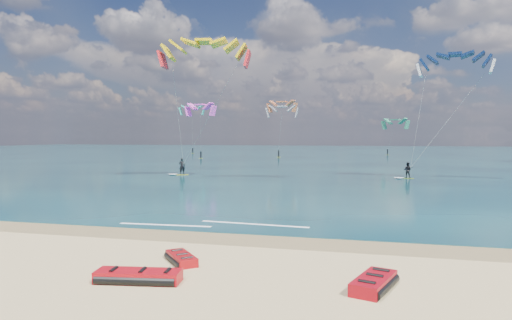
{
  "coord_description": "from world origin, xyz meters",
  "views": [
    {
      "loc": [
        9.47,
        -15.88,
        4.49
      ],
      "look_at": [
        3.45,
        8.0,
        3.21
      ],
      "focal_mm": 32.0,
      "sensor_mm": 36.0,
      "label": 1
    }
  ],
  "objects_px": {
    "packed_kite_left": "(138,282)",
    "packed_kite_mid": "(181,263)",
    "packed_kite_right": "(374,289)",
    "kitesurfer_main": "(193,103)",
    "kitesurfer_far": "(434,105)"
  },
  "relations": [
    {
      "from": "packed_kite_mid",
      "to": "kitesurfer_far",
      "type": "distance_m",
      "value": 37.61
    },
    {
      "from": "packed_kite_right",
      "to": "kitesurfer_far",
      "type": "height_order",
      "value": "kitesurfer_far"
    },
    {
      "from": "packed_kite_mid",
      "to": "kitesurfer_far",
      "type": "height_order",
      "value": "kitesurfer_far"
    },
    {
      "from": "packed_kite_mid",
      "to": "kitesurfer_main",
      "type": "bearing_deg",
      "value": 160.27
    },
    {
      "from": "packed_kite_mid",
      "to": "packed_kite_right",
      "type": "bearing_deg",
      "value": 38.4
    },
    {
      "from": "packed_kite_left",
      "to": "kitesurfer_main",
      "type": "height_order",
      "value": "kitesurfer_main"
    },
    {
      "from": "packed_kite_left",
      "to": "packed_kite_mid",
      "type": "height_order",
      "value": "packed_kite_left"
    },
    {
      "from": "packed_kite_left",
      "to": "packed_kite_mid",
      "type": "relative_size",
      "value": 1.46
    },
    {
      "from": "packed_kite_left",
      "to": "kitesurfer_far",
      "type": "bearing_deg",
      "value": 61.65
    },
    {
      "from": "kitesurfer_main",
      "to": "kitesurfer_far",
      "type": "relative_size",
      "value": 1.13
    },
    {
      "from": "packed_kite_right",
      "to": "kitesurfer_main",
      "type": "bearing_deg",
      "value": 47.76
    },
    {
      "from": "packed_kite_left",
      "to": "packed_kite_right",
      "type": "bearing_deg",
      "value": -0.11
    },
    {
      "from": "packed_kite_right",
      "to": "kitesurfer_far",
      "type": "xyz_separation_m",
      "value": [
        6.02,
        35.84,
        7.64
      ]
    },
    {
      "from": "packed_kite_mid",
      "to": "kitesurfer_main",
      "type": "xyz_separation_m",
      "value": [
        -11.94,
        30.91,
        8.1
      ]
    },
    {
      "from": "kitesurfer_far",
      "to": "packed_kite_mid",
      "type": "bearing_deg",
      "value": -97.78
    }
  ]
}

